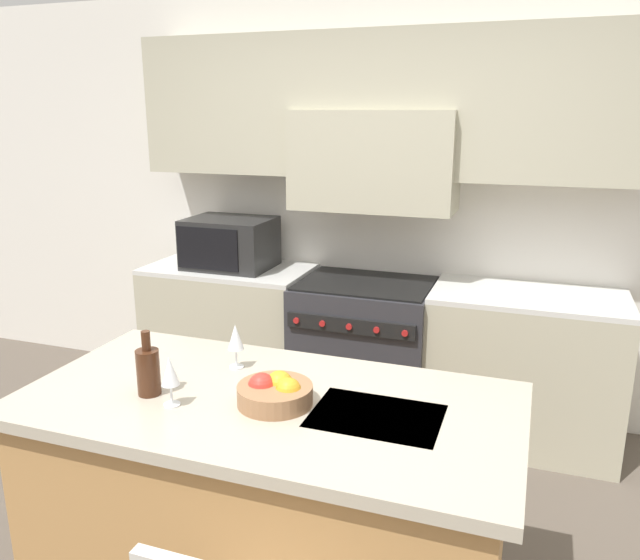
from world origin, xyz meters
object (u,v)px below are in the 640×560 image
(range_stove, at_px, (365,351))
(wine_bottle, at_px, (148,370))
(fruit_bowl, at_px, (275,392))
(microwave, at_px, (230,243))
(wine_glass_near, at_px, (170,372))
(wine_glass_far, at_px, (236,338))

(range_stove, height_order, wine_bottle, wine_bottle)
(wine_bottle, distance_m, fruit_bowl, 0.47)
(range_stove, relative_size, microwave, 1.64)
(wine_glass_near, bearing_deg, wine_glass_far, 80.83)
(microwave, relative_size, wine_bottle, 2.29)
(range_stove, relative_size, wine_glass_far, 4.98)
(wine_glass_far, bearing_deg, range_stove, 85.64)
(microwave, relative_size, wine_glass_far, 3.04)
(wine_bottle, height_order, fruit_bowl, wine_bottle)
(fruit_bowl, bearing_deg, wine_glass_near, -157.62)
(wine_glass_near, xyz_separation_m, wine_glass_far, (0.06, 0.38, 0.00))
(microwave, height_order, wine_glass_far, microwave)
(microwave, xyz_separation_m, wine_glass_near, (0.77, -1.93, -0.03))
(microwave, xyz_separation_m, wine_glass_far, (0.83, -1.55, -0.03))
(range_stove, bearing_deg, microwave, 178.88)
(microwave, bearing_deg, fruit_bowl, -58.26)
(microwave, height_order, wine_bottle, microwave)
(microwave, bearing_deg, wine_glass_far, -61.76)
(wine_glass_near, xyz_separation_m, fruit_bowl, (0.34, 0.14, -0.08))
(wine_glass_near, bearing_deg, microwave, 111.82)
(wine_bottle, bearing_deg, wine_glass_near, -22.56)
(wine_glass_far, distance_m, fruit_bowl, 0.37)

